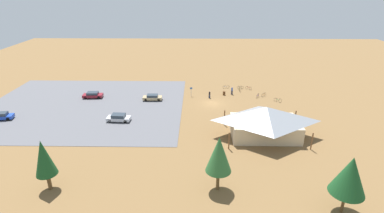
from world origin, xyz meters
TOP-DOWN VIEW (x-y plane):
  - ground at (0.00, 0.00)m, footprint 160.00×160.00m
  - parking_lot_asphalt at (27.21, 1.74)m, footprint 41.58×34.09m
  - bike_pavilion at (-8.18, 14.77)m, footprint 13.19×8.84m
  - trash_bin at (-3.02, -5.21)m, footprint 0.60×0.60m
  - lot_sign at (4.66, -4.35)m, footprint 0.56×0.08m
  - pine_west at (21.91, 29.30)m, footprint 2.60×2.60m
  - pine_far_west at (0.64, 29.00)m, footprint 3.22×3.22m
  - pine_east at (-13.28, 32.82)m, footprint 3.86×3.86m
  - bicycle_yellow_near_porch at (-6.98, -7.79)m, footprint 0.48×1.63m
  - bicycle_purple_near_sign at (-10.54, -3.71)m, footprint 0.85×1.66m
  - bicycle_silver_yard_front at (-3.89, -9.96)m, footprint 1.70×0.57m
  - bicycle_red_lone_west at (-9.32, -9.14)m, footprint 1.35×1.18m
  - bicycle_green_mid_cluster at (-14.48, -1.15)m, footprint 1.50×1.12m
  - bicycle_orange_back_row at (-12.06, -4.45)m, footprint 1.31×1.30m
  - bicycle_black_yard_center at (-7.40, -9.59)m, footprint 1.67×0.48m
  - car_blue_second_row at (40.73, 9.01)m, footprint 4.58×2.43m
  - car_silver_mid_lot at (18.08, 9.29)m, footprint 4.49×2.14m
  - car_maroon_near_entry at (26.94, -2.79)m, footprint 4.47×2.14m
  - car_tan_front_row at (13.19, -1.53)m, footprint 4.24×1.76m
  - visitor_by_pavilion at (0.46, -3.19)m, footprint 0.39×0.36m
  - visitor_near_lot at (-4.87, -5.61)m, footprint 0.40×0.37m

SIDE VIEW (x-z plane):
  - ground at x=0.00m, z-range 0.00..0.00m
  - parking_lot_asphalt at x=27.21m, z-range 0.00..0.05m
  - bicycle_yellow_near_porch at x=-6.98m, z-range -0.04..0.75m
  - bicycle_silver_yard_front at x=-3.89m, z-range -0.05..0.78m
  - bicycle_black_yard_center at x=-7.40m, z-range -0.04..0.79m
  - bicycle_red_lone_west at x=-9.32m, z-range -0.04..0.82m
  - bicycle_purple_near_sign at x=-10.54m, z-range -0.02..0.81m
  - bicycle_green_mid_cluster at x=-14.48m, z-range -0.06..0.85m
  - bicycle_orange_back_row at x=-12.06m, z-range -0.04..0.84m
  - trash_bin at x=-3.02m, z-range 0.00..0.90m
  - car_tan_front_row at x=13.19m, z-range 0.05..1.36m
  - car_maroon_near_entry at x=26.94m, z-range 0.05..1.39m
  - car_silver_mid_lot at x=18.08m, z-range 0.04..1.43m
  - car_blue_second_row at x=40.73m, z-range 0.04..1.45m
  - visitor_by_pavilion at x=0.46m, z-range 0.04..1.73m
  - visitor_near_lot at x=-4.87m, z-range 0.05..1.92m
  - lot_sign at x=4.66m, z-range 0.31..2.51m
  - bike_pavilion at x=-8.18m, z-range 0.29..5.69m
  - pine_west at x=21.91m, z-range 1.09..8.11m
  - pine_east at x=-13.28m, z-range 1.37..8.67m
  - pine_far_west at x=0.64m, z-range 1.38..8.87m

